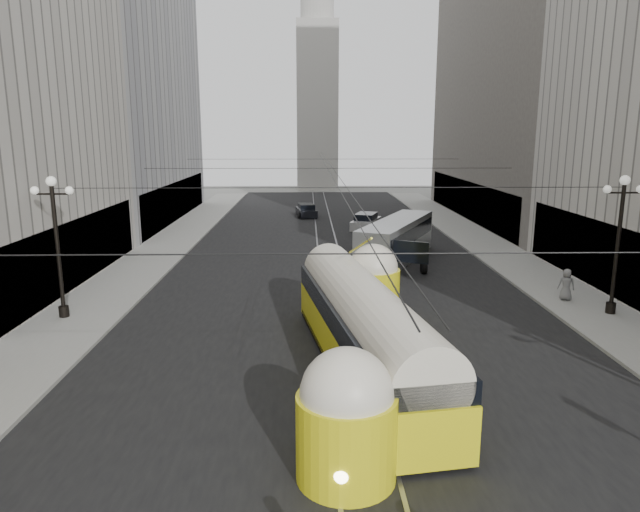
{
  "coord_description": "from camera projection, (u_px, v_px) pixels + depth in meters",
  "views": [
    {
      "loc": [
        -1.46,
        -7.06,
        8.35
      ],
      "look_at": [
        -1.01,
        14.18,
        3.75
      ],
      "focal_mm": 32.0,
      "sensor_mm": 36.0,
      "label": 1
    }
  ],
  "objects": [
    {
      "name": "catenary",
      "position": [
        331.0,
        171.0,
        38.23
      ],
      "size": [
        25.0,
        72.0,
        0.23
      ],
      "color": "black",
      "rests_on": "ground"
    },
    {
      "name": "distant_tower",
      "position": [
        317.0,
        87.0,
        83.71
      ],
      "size": [
        6.0,
        6.0,
        31.36
      ],
      "color": "#B2AFA8",
      "rests_on": "ground"
    },
    {
      "name": "rail_left",
      "position": [
        318.0,
        253.0,
        40.44
      ],
      "size": [
        0.12,
        85.0,
        0.04
      ],
      "primitive_type": "cube",
      "color": "gray",
      "rests_on": "ground"
    },
    {
      "name": "rail_right",
      "position": [
        339.0,
        253.0,
        40.47
      ],
      "size": [
        0.12,
        85.0,
        0.04
      ],
      "primitive_type": "cube",
      "color": "gray",
      "rests_on": "ground"
    },
    {
      "name": "building_left_far",
      "position": [
        105.0,
        66.0,
        52.16
      ],
      "size": [
        12.6,
        28.6,
        28.6
      ],
      "color": "#999999",
      "rests_on": "ground"
    },
    {
      "name": "sedan_dark_far",
      "position": [
        306.0,
        211.0,
        58.09
      ],
      "size": [
        2.28,
        4.29,
        1.29
      ],
      "color": "black",
      "rests_on": "ground"
    },
    {
      "name": "lamppost_left_mid",
      "position": [
        57.0,
        239.0,
        25.23
      ],
      "size": [
        1.86,
        0.44,
        6.37
      ],
      "color": "black",
      "rests_on": "sidewalk_left"
    },
    {
      "name": "city_bus",
      "position": [
        397.0,
        239.0,
        37.7
      ],
      "size": [
        6.56,
        11.18,
        2.74
      ],
      "color": "gray",
      "rests_on": "ground"
    },
    {
      "name": "streetcar",
      "position": [
        364.0,
        327.0,
        20.09
      ],
      "size": [
        4.57,
        15.48,
        3.42
      ],
      "color": "yellow",
      "rests_on": "ground"
    },
    {
      "name": "sedan_white_far",
      "position": [
        366.0,
        222.0,
        50.5
      ],
      "size": [
        3.16,
        4.82,
        1.41
      ],
      "color": "beige",
      "rests_on": "ground"
    },
    {
      "name": "pedestrian_sidewalk_right",
      "position": [
        566.0,
        285.0,
        28.42
      ],
      "size": [
        0.89,
        0.69,
        1.6
      ],
      "primitive_type": "imported",
      "rotation": [
        0.0,
        0.0,
        2.83
      ],
      "color": "slate",
      "rests_on": "sidewalk_right"
    },
    {
      "name": "road",
      "position": [
        329.0,
        253.0,
        40.46
      ],
      "size": [
        20.0,
        85.0,
        0.02
      ],
      "primitive_type": "cube",
      "color": "black",
      "rests_on": "ground"
    },
    {
      "name": "sidewalk_right",
      "position": [
        482.0,
        242.0,
        44.11
      ],
      "size": [
        4.0,
        72.0,
        0.15
      ],
      "primitive_type": "cube",
      "color": "gray",
      "rests_on": "ground"
    },
    {
      "name": "sidewalk_left",
      "position": [
        171.0,
        243.0,
        43.61
      ],
      "size": [
        4.0,
        72.0,
        0.15
      ],
      "primitive_type": "cube",
      "color": "gray",
      "rests_on": "ground"
    },
    {
      "name": "building_right_far",
      "position": [
        539.0,
        45.0,
        52.57
      ],
      "size": [
        12.6,
        32.6,
        32.6
      ],
      "color": "#514C47",
      "rests_on": "ground"
    },
    {
      "name": "lamppost_right_mid",
      "position": [
        619.0,
        237.0,
        25.76
      ],
      "size": [
        1.86,
        0.44,
        6.37
      ],
      "color": "black",
      "rests_on": "sidewalk_right"
    }
  ]
}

